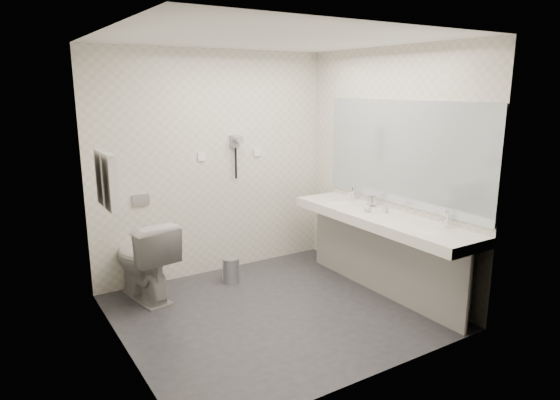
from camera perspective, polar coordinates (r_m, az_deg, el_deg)
floor at (r=4.82m, az=-0.57°, el=-12.81°), size 2.80×2.80×0.00m
ceiling at (r=4.36m, az=-0.65°, el=18.26°), size 2.80×2.80×0.00m
wall_back at (r=5.56m, az=-7.66°, el=4.10°), size 2.80×0.00×2.80m
wall_front at (r=3.41m, az=10.89°, el=-1.69°), size 2.80×0.00×2.80m
wall_left at (r=3.90m, az=-18.45°, el=-0.30°), size 0.00×2.60×2.60m
wall_right at (r=5.28m, az=12.47°, el=3.44°), size 0.00×2.60×2.60m
vanity_counter at (r=5.05m, az=11.57°, el=-2.19°), size 0.55×2.20×0.10m
vanity_panel at (r=5.19m, az=11.56°, el=-6.69°), size 0.03×2.15×0.75m
vanity_post_near at (r=4.58m, az=20.96°, el=-10.06°), size 0.06×0.06×0.75m
vanity_post_far at (r=5.96m, az=4.87°, el=-3.86°), size 0.06×0.06×0.75m
mirror at (r=5.10m, az=14.03°, el=5.30°), size 0.02×2.20×1.05m
basin_near at (r=4.61m, az=17.16°, el=-3.53°), size 0.40×0.31×0.05m
basin_far at (r=5.51m, az=6.94°, el=-0.36°), size 0.40×0.31×0.05m
faucet_near at (r=4.73m, az=18.78°, el=-2.09°), size 0.04×0.04×0.15m
faucet_far at (r=5.61m, az=8.52°, el=0.78°), size 0.04×0.04×0.15m
soap_bottle_a at (r=5.10m, az=12.13°, el=-0.87°), size 0.06×0.06×0.11m
soap_bottle_b at (r=5.10m, az=10.10°, el=-0.80°), size 0.11×0.11×0.10m
glass_left at (r=5.35m, az=10.43°, el=-0.14°), size 0.07×0.07×0.11m
glass_right at (r=5.36m, az=10.78°, el=-0.13°), size 0.07×0.07×0.11m
toilet at (r=5.14m, az=-15.55°, el=-6.70°), size 0.59×0.88×0.82m
flush_plate at (r=5.31m, az=-15.85°, el=-0.00°), size 0.18×0.02×0.12m
pedal_bin at (r=5.47m, az=-5.73°, el=-8.17°), size 0.20×0.20×0.26m
bin_lid at (r=5.42m, az=-5.76°, el=-6.81°), size 0.19×0.19×0.02m
towel_rail at (r=4.38m, az=-19.85°, el=5.02°), size 0.02×0.62×0.02m
towel_near at (r=4.28m, az=-19.08°, el=1.92°), size 0.07×0.24×0.48m
towel_far at (r=4.55m, az=-19.91°, el=2.48°), size 0.07×0.24×0.48m
dryer_cradle at (r=5.60m, az=-5.27°, el=6.81°), size 0.10×0.04×0.14m
dryer_barrel at (r=5.54m, az=-4.95°, el=7.06°), size 0.08×0.14×0.08m
dryer_cord at (r=5.62m, az=-5.15°, el=4.27°), size 0.02×0.02×0.35m
switch_plate_a at (r=5.47m, az=-9.07°, el=4.97°), size 0.09×0.02×0.09m
switch_plate_b at (r=5.78m, az=-2.66°, el=5.54°), size 0.09×0.02×0.09m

